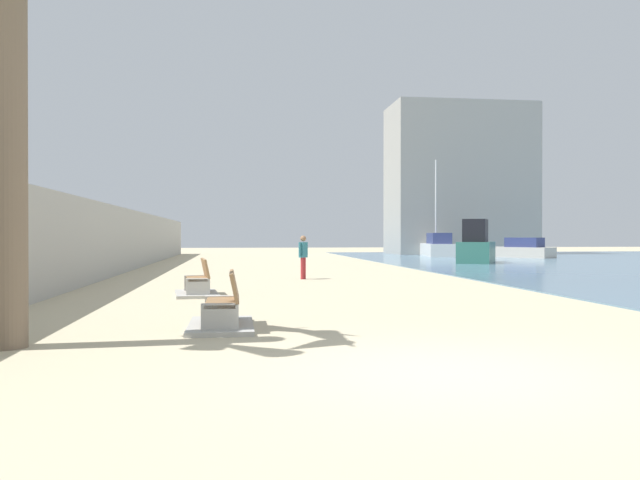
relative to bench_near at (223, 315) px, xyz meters
name	(u,v)px	position (x,y,z in m)	size (l,w,h in m)	color
ground_plane	(297,276)	(2.65, 14.04, -0.23)	(120.00, 120.00, 0.00)	#C6B793
seawall	(100,241)	(-4.85, 14.04, 1.16)	(0.80, 64.00, 2.78)	#ADAAA3
bench_near	(223,315)	(0.00, 0.00, 0.00)	(1.10, 2.10, 0.98)	#ADAAA3
bench_far	(198,287)	(-0.78, 6.27, 0.00)	(1.32, 2.21, 0.98)	#ADAAA3
person_walking	(303,254)	(2.70, 12.22, 0.69)	(0.37, 0.43, 1.60)	#B22D33
boat_far_right	(476,247)	(14.00, 24.30, 0.72)	(3.55, 4.62, 2.49)	#337060
boat_mid_bay	(516,250)	(20.22, 32.69, 0.33)	(4.55, 5.72, 1.42)	beige
boat_distant	(437,247)	(15.64, 36.66, 0.48)	(3.17, 7.85, 7.47)	white
harbor_building	(460,180)	(19.39, 42.04, 6.13)	(12.00, 6.00, 12.74)	#9E9E99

